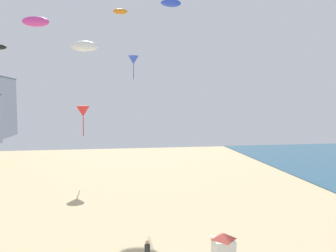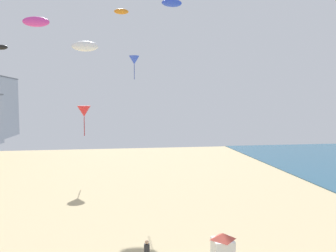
# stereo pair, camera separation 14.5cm
# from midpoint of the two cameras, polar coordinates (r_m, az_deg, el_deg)

# --- Properties ---
(kite_flyer) EXTENTS (0.34, 0.34, 1.64)m
(kite_flyer) POSITION_cam_midpoint_polar(r_m,az_deg,el_deg) (21.39, -3.68, -20.29)
(kite_flyer) COLOR #383D4C
(kite_flyer) RESTS_ON ground
(lifeguard_stand) EXTENTS (1.10, 1.10, 2.55)m
(lifeguard_stand) POSITION_cam_midpoint_polar(r_m,az_deg,el_deg) (20.10, 9.05, -19.15)
(lifeguard_stand) COLOR white
(lifeguard_stand) RESTS_ON ground
(kite_orange_parafoil) EXTENTS (2.01, 0.56, 0.78)m
(kite_orange_parafoil) POSITION_cam_midpoint_polar(r_m,az_deg,el_deg) (50.49, -8.08, 18.45)
(kite_orange_parafoil) COLOR orange
(kite_magenta_parafoil) EXTENTS (1.95, 0.54, 0.76)m
(kite_magenta_parafoil) POSITION_cam_midpoint_polar(r_m,az_deg,el_deg) (28.22, -21.42, 15.96)
(kite_magenta_parafoil) COLOR #DB3D9E
(kite_red_delta) EXTENTS (1.67, 1.67, 3.80)m
(kite_red_delta) POSITION_cam_midpoint_polar(r_m,az_deg,el_deg) (44.24, -14.12, 2.39)
(kite_red_delta) COLOR red
(kite_white_parafoil) EXTENTS (2.67, 0.74, 1.04)m
(kite_white_parafoil) POSITION_cam_midpoint_polar(r_m,az_deg,el_deg) (36.18, -13.94, 12.84)
(kite_white_parafoil) COLOR white
(kite_blue_delta) EXTENTS (1.16, 1.16, 2.64)m
(kite_blue_delta) POSITION_cam_midpoint_polar(r_m,az_deg,el_deg) (39.19, -5.91, 10.90)
(kite_blue_delta) COLOR blue
(kite_black_parafoil) EXTENTS (1.36, 0.38, 0.53)m
(kite_black_parafoil) POSITION_cam_midpoint_polar(r_m,az_deg,el_deg) (40.42, -26.41, 11.75)
(kite_black_parafoil) COLOR black
(kite_blue_parafoil) EXTENTS (2.44, 0.68, 0.95)m
(kite_blue_parafoil) POSITION_cam_midpoint_polar(r_m,az_deg,el_deg) (43.21, 0.39, 19.90)
(kite_blue_parafoil) COLOR blue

